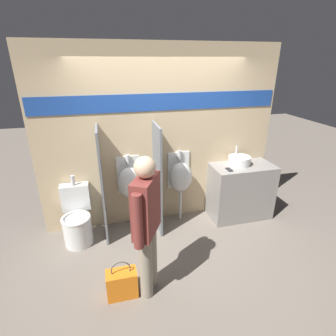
% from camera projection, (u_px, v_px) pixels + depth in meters
% --- Properties ---
extents(ground_plane, '(16.00, 16.00, 0.00)m').
position_uv_depth(ground_plane, '(171.00, 237.00, 3.93)').
color(ground_plane, '#70665B').
extents(display_wall, '(3.63, 0.07, 2.70)m').
position_uv_depth(display_wall, '(161.00, 139.00, 3.95)').
color(display_wall, tan).
rests_on(display_wall, ground_plane).
extents(sink_counter, '(1.00, 0.54, 0.91)m').
position_uv_depth(sink_counter, '(240.00, 191.00, 4.32)').
color(sink_counter, gray).
rests_on(sink_counter, ground_plane).
extents(sink_basin, '(0.35, 0.35, 0.28)m').
position_uv_depth(sink_basin, '(239.00, 161.00, 4.16)').
color(sink_basin, silver).
rests_on(sink_basin, sink_counter).
extents(cell_phone, '(0.07, 0.14, 0.01)m').
position_uv_depth(cell_phone, '(229.00, 170.00, 3.98)').
color(cell_phone, black).
rests_on(cell_phone, sink_counter).
extents(divider_near_counter, '(0.03, 0.53, 1.65)m').
position_uv_depth(divider_near_counter, '(102.00, 185.00, 3.68)').
color(divider_near_counter, slate).
rests_on(divider_near_counter, ground_plane).
extents(divider_mid, '(0.03, 0.53, 1.65)m').
position_uv_depth(divider_mid, '(157.00, 180.00, 3.86)').
color(divider_mid, slate).
rests_on(divider_mid, ground_plane).
extents(urinal_near_counter, '(0.36, 0.28, 1.17)m').
position_uv_depth(urinal_near_counter, '(130.00, 182.00, 3.91)').
color(urinal_near_counter, silver).
rests_on(urinal_near_counter, ground_plane).
extents(urinal_far, '(0.36, 0.28, 1.17)m').
position_uv_depth(urinal_far, '(180.00, 177.00, 4.10)').
color(urinal_far, silver).
rests_on(urinal_far, ground_plane).
extents(toilet, '(0.41, 0.57, 0.95)m').
position_uv_depth(toilet, '(77.00, 221.00, 3.75)').
color(toilet, silver).
rests_on(toilet, ground_plane).
extents(person_in_vest, '(0.36, 0.51, 1.63)m').
position_uv_depth(person_in_vest, '(147.00, 223.00, 2.70)').
color(person_in_vest, gray).
rests_on(person_in_vest, ground_plane).
extents(shopping_bag, '(0.34, 0.18, 0.47)m').
position_uv_depth(shopping_bag, '(122.00, 283.00, 2.90)').
color(shopping_bag, orange).
rests_on(shopping_bag, ground_plane).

